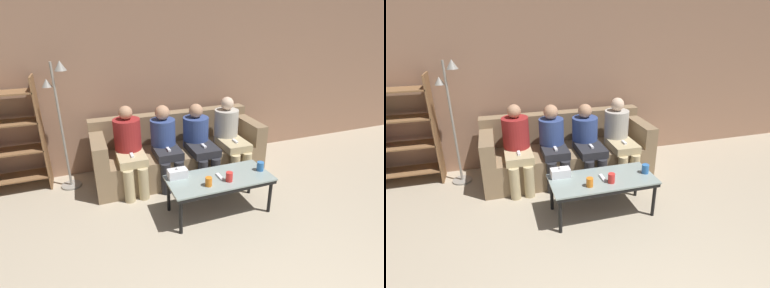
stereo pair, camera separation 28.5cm
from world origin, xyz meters
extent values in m
cube|color=#9E755B|center=(0.00, 3.79, 1.30)|extent=(12.00, 0.06, 2.60)
cube|color=#897051|center=(0.00, 3.23, 0.21)|extent=(2.37, 0.86, 0.43)
cube|color=#897051|center=(0.00, 3.56, 0.64)|extent=(2.37, 0.20, 0.42)
cube|color=#897051|center=(-1.10, 3.23, 0.58)|extent=(0.18, 0.86, 0.30)
cube|color=#897051|center=(1.10, 3.23, 0.58)|extent=(0.18, 0.86, 0.30)
cube|color=#8C9E99|center=(0.14, 2.17, 0.44)|extent=(1.19, 0.55, 0.02)
cube|color=black|center=(0.14, 2.17, 0.42)|extent=(1.17, 0.53, 0.04)
cylinder|color=black|center=(-0.41, 1.95, 0.20)|extent=(0.04, 0.04, 0.40)
cylinder|color=black|center=(0.68, 1.95, 0.20)|extent=(0.04, 0.04, 0.40)
cylinder|color=black|center=(-0.41, 2.39, 0.20)|extent=(0.04, 0.04, 0.40)
cylinder|color=black|center=(0.68, 2.39, 0.20)|extent=(0.04, 0.04, 0.40)
cylinder|color=orange|center=(-0.06, 2.04, 0.50)|extent=(0.08, 0.08, 0.10)
cylinder|color=#3372BF|center=(0.66, 2.15, 0.51)|extent=(0.08, 0.08, 0.11)
cylinder|color=red|center=(0.20, 2.05, 0.51)|extent=(0.08, 0.08, 0.11)
cube|color=white|center=(-0.31, 2.34, 0.50)|extent=(0.22, 0.12, 0.10)
sphere|color=white|center=(-0.31, 2.34, 0.57)|extent=(0.04, 0.04, 0.04)
cube|color=white|center=(0.14, 2.17, 0.46)|extent=(0.04, 0.15, 0.02)
cube|color=brown|center=(-1.75, 3.56, 0.75)|extent=(0.02, 0.32, 1.49)
cube|color=brown|center=(-2.23, 3.56, 0.19)|extent=(0.97, 0.32, 0.02)
cube|color=brown|center=(-2.23, 3.56, 0.56)|extent=(0.97, 0.32, 0.02)
cylinder|color=gray|center=(-1.50, 3.41, 0.01)|extent=(0.26, 0.26, 0.02)
cylinder|color=gray|center=(-1.50, 3.41, 0.83)|extent=(0.03, 0.03, 1.66)
cone|color=gray|center=(-1.40, 3.41, 1.61)|extent=(0.14, 0.14, 0.12)
cone|color=gray|center=(-1.58, 3.45, 1.41)|extent=(0.12, 0.12, 0.10)
cylinder|color=tan|center=(-0.81, 2.75, 0.21)|extent=(0.13, 0.13, 0.43)
cylinder|color=tan|center=(-0.63, 2.75, 0.21)|extent=(0.13, 0.13, 0.43)
cube|color=tan|center=(-0.72, 2.96, 0.48)|extent=(0.35, 0.42, 0.10)
cylinder|color=maroon|center=(-0.72, 3.18, 0.68)|extent=(0.35, 0.35, 0.51)
sphere|color=tan|center=(-0.72, 3.18, 1.03)|extent=(0.18, 0.18, 0.18)
cube|color=white|center=(-0.72, 2.92, 0.55)|extent=(0.04, 0.12, 0.02)
cylinder|color=#28282D|center=(-0.33, 2.77, 0.21)|extent=(0.13, 0.13, 0.43)
cylinder|color=#28282D|center=(-0.15, 2.77, 0.21)|extent=(0.13, 0.13, 0.43)
cube|color=#28282D|center=(-0.24, 2.98, 0.48)|extent=(0.34, 0.40, 0.10)
cylinder|color=#334784|center=(-0.24, 3.18, 0.65)|extent=(0.34, 0.34, 0.45)
sphere|color=tan|center=(-0.24, 3.18, 0.98)|extent=(0.20, 0.20, 0.20)
cube|color=white|center=(-0.24, 2.93, 0.55)|extent=(0.04, 0.12, 0.02)
cylinder|color=#28282D|center=(0.15, 2.68, 0.21)|extent=(0.13, 0.13, 0.43)
cylinder|color=#28282D|center=(0.33, 2.68, 0.21)|extent=(0.13, 0.13, 0.43)
cube|color=#28282D|center=(0.24, 2.93, 0.48)|extent=(0.36, 0.49, 0.10)
cylinder|color=#334784|center=(0.24, 3.18, 0.64)|extent=(0.36, 0.36, 0.43)
sphere|color=tan|center=(0.24, 3.18, 0.95)|extent=(0.19, 0.19, 0.19)
cube|color=white|center=(0.24, 2.88, 0.55)|extent=(0.04, 0.12, 0.02)
cylinder|color=tan|center=(0.63, 2.69, 0.21)|extent=(0.13, 0.13, 0.43)
cylinder|color=tan|center=(0.81, 2.69, 0.21)|extent=(0.13, 0.13, 0.43)
cube|color=tan|center=(0.72, 2.93, 0.48)|extent=(0.35, 0.49, 0.10)
cylinder|color=#B7B2A8|center=(0.72, 3.18, 0.67)|extent=(0.35, 0.35, 0.49)
sphere|color=beige|center=(0.72, 3.18, 1.01)|extent=(0.19, 0.19, 0.19)
cube|color=white|center=(0.72, 2.88, 0.55)|extent=(0.04, 0.12, 0.02)
camera|label=1|loc=(-1.22, -0.52, 2.11)|focal=28.00mm
camera|label=2|loc=(-0.95, -0.61, 2.11)|focal=28.00mm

